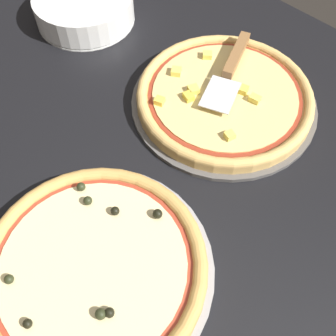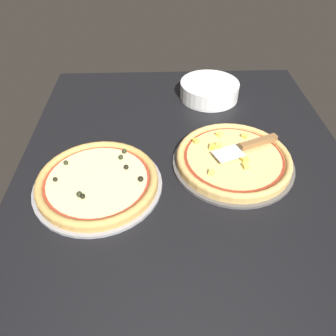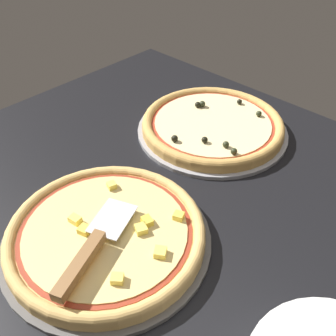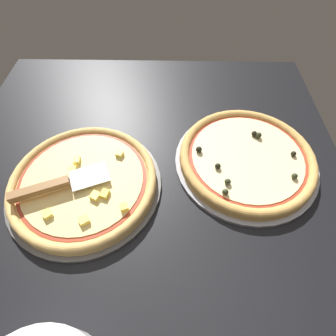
% 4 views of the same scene
% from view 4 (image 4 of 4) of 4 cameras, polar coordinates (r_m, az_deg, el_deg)
% --- Properties ---
extents(ground_plane, '(1.31, 1.12, 0.04)m').
position_cam_4_polar(ground_plane, '(0.70, -5.20, -8.26)').
color(ground_plane, black).
extents(pizza_pan_front, '(0.40, 0.40, 0.01)m').
position_cam_4_polar(pizza_pan_front, '(0.73, -17.54, -3.72)').
color(pizza_pan_front, '#565451').
rests_on(pizza_pan_front, ground_plane).
extents(pizza_front, '(0.38, 0.38, 0.04)m').
position_cam_4_polar(pizza_front, '(0.72, -17.94, -2.80)').
color(pizza_front, '#DBAD60').
rests_on(pizza_front, pizza_pan_front).
extents(pizza_pan_back, '(0.40, 0.40, 0.01)m').
position_cam_4_polar(pizza_pan_back, '(0.78, 16.46, 1.30)').
color(pizza_pan_back, '#939399').
rests_on(pizza_pan_back, ground_plane).
extents(pizza_back, '(0.38, 0.38, 0.04)m').
position_cam_4_polar(pizza_back, '(0.76, 16.80, 2.21)').
color(pizza_back, tan).
rests_on(pizza_back, pizza_pan_back).
extents(serving_spatula, '(0.13, 0.24, 0.02)m').
position_cam_4_polar(serving_spatula, '(0.70, -24.40, -3.59)').
color(serving_spatula, silver).
rests_on(serving_spatula, pizza_front).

